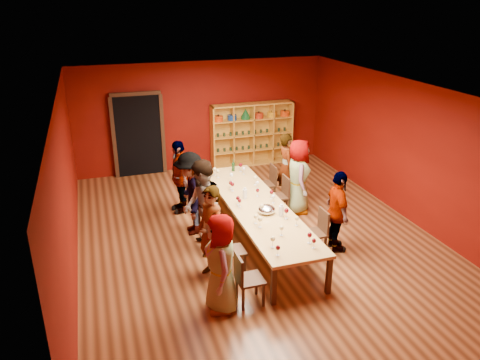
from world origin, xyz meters
name	(u,v)px	position (x,y,z in m)	size (l,w,h in m)	color
room_shell	(257,169)	(0.00, 0.00, 1.50)	(7.10, 9.10, 3.04)	#562C16
tasting_table	(257,207)	(0.00, 0.00, 0.70)	(1.10, 4.50, 0.75)	tan
doorway	(138,135)	(-1.80, 4.43, 1.12)	(1.40, 0.17, 2.30)	black
shelving_unit	(252,131)	(1.40, 4.32, 0.98)	(2.40, 0.40, 1.80)	gold
chair_person_left_0	(245,277)	(-0.91, -2.00, 0.50)	(0.42, 0.42, 0.89)	black
person_left_0	(221,264)	(-1.31, -2.00, 0.82)	(0.80, 0.43, 1.63)	#5B81BB
chair_person_left_1	(228,248)	(-0.91, -1.06, 0.50)	(0.42, 0.42, 0.89)	black
person_left_1	(211,233)	(-1.22, -1.06, 0.85)	(0.62, 0.45, 1.70)	#517CA7
chair_person_left_2	(216,227)	(-0.91, -0.19, 0.50)	(0.42, 0.42, 0.89)	black
person_left_2	(203,208)	(-1.15, -0.19, 0.93)	(0.90, 0.49, 1.86)	#5A8AB9
chair_person_left_3	(205,209)	(-0.91, 0.65, 0.50)	(0.42, 0.42, 0.89)	black
person_left_3	(191,194)	(-1.19, 0.65, 0.88)	(1.13, 0.47, 1.75)	#4C4C51
chair_person_left_4	(193,189)	(-0.91, 1.76, 0.50)	(0.42, 0.42, 0.89)	black
person_left_4	(180,176)	(-1.21, 1.76, 0.84)	(0.99, 0.45, 1.69)	#48474C
chair_person_right_1	(318,230)	(0.91, -0.92, 0.50)	(0.42, 0.42, 0.89)	black
person_right_1	(338,212)	(1.30, -0.92, 0.81)	(0.95, 0.43, 1.62)	#16183D
chair_person_right_3	(281,194)	(0.91, 0.90, 0.50)	(0.42, 0.42, 0.89)	black
person_right_3	(298,177)	(1.32, 0.90, 0.86)	(0.84, 0.46, 1.71)	silver
chair_person_right_4	(269,181)	(0.91, 1.66, 0.50)	(0.42, 0.42, 0.89)	black
person_right_4	(286,167)	(1.34, 1.66, 0.82)	(0.60, 0.44, 1.65)	#15183B
wine_glass_0	(238,199)	(-0.36, 0.10, 0.89)	(0.08, 0.08, 0.19)	white
wine_glass_1	(244,169)	(0.28, 1.67, 0.88)	(0.07, 0.07, 0.18)	white
wine_glass_2	(231,183)	(-0.27, 0.92, 0.89)	(0.08, 0.08, 0.19)	white
wine_glass_3	(256,217)	(-0.30, -0.78, 0.89)	(0.08, 0.08, 0.19)	white
wine_glass_4	(240,201)	(-0.36, -0.01, 0.88)	(0.07, 0.07, 0.18)	white
wine_glass_5	(286,211)	(0.31, -0.77, 0.91)	(0.09, 0.09, 0.22)	white
wine_glass_6	(273,239)	(-0.33, -1.68, 0.90)	(0.08, 0.08, 0.21)	white
wine_glass_7	(282,228)	(-0.03, -1.35, 0.89)	(0.08, 0.08, 0.19)	white
wine_glass_8	(257,183)	(0.28, 0.74, 0.88)	(0.07, 0.07, 0.18)	white
wine_glass_9	(218,172)	(-0.35, 1.65, 0.90)	(0.08, 0.08, 0.20)	white
wine_glass_10	(241,165)	(0.27, 1.87, 0.90)	(0.09, 0.09, 0.21)	white
wine_glass_11	(231,176)	(-0.13, 1.30, 0.91)	(0.09, 0.09, 0.22)	white
wine_glass_12	(314,241)	(0.31, -1.91, 0.88)	(0.07, 0.07, 0.18)	white
wine_glass_13	(310,235)	(0.31, -1.74, 0.90)	(0.08, 0.08, 0.20)	white
wine_glass_14	(258,191)	(0.15, 0.37, 0.88)	(0.07, 0.07, 0.18)	white
wine_glass_15	(260,219)	(-0.28, -0.95, 0.91)	(0.09, 0.09, 0.22)	white
wine_glass_16	(273,197)	(0.34, -0.04, 0.88)	(0.07, 0.07, 0.19)	white
wine_glass_17	(232,185)	(-0.26, 0.80, 0.90)	(0.08, 0.08, 0.20)	white
wine_glass_18	(271,193)	(0.38, 0.17, 0.89)	(0.08, 0.08, 0.19)	white
wine_glass_19	(278,248)	(-0.34, -1.95, 0.89)	(0.08, 0.08, 0.19)	white
wine_glass_20	(262,207)	(-0.06, -0.43, 0.90)	(0.08, 0.08, 0.21)	white
wine_glass_21	(255,178)	(0.32, 0.97, 0.91)	(0.09, 0.09, 0.22)	white
wine_glass_22	(215,170)	(-0.38, 1.82, 0.89)	(0.08, 0.08, 0.20)	white
wine_glass_23	(297,219)	(0.38, -1.09, 0.89)	(0.08, 0.08, 0.19)	white
spittoon_bowl	(267,210)	(0.05, -0.43, 0.83)	(0.33, 0.33, 0.18)	silver
carafe_a	(245,194)	(-0.13, 0.35, 0.86)	(0.09, 0.09, 0.24)	white
carafe_b	(281,211)	(0.26, -0.63, 0.86)	(0.11, 0.11, 0.24)	white
wine_bottle	(233,167)	(0.11, 1.96, 0.86)	(0.09, 0.09, 0.29)	#123217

